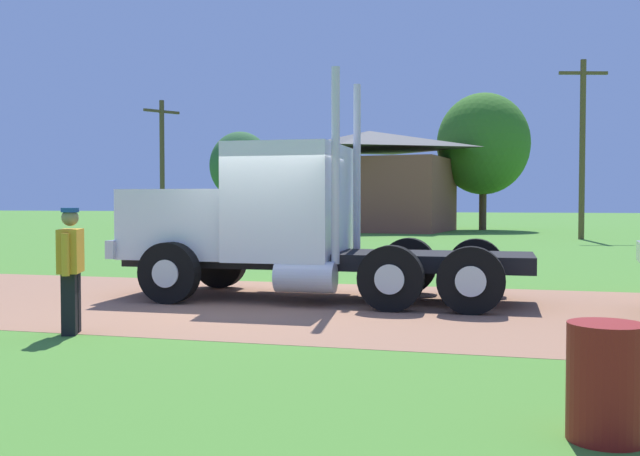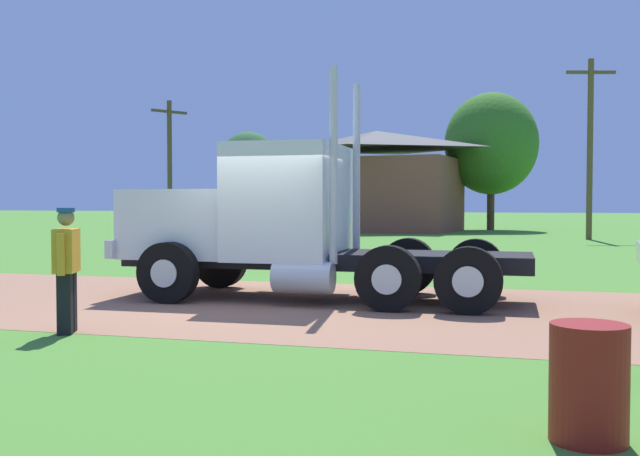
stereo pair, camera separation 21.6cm
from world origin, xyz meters
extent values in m
plane|color=#4A832D|center=(0.00, 0.00, 0.00)|extent=(200.00, 200.00, 0.00)
cube|color=#9C6D50|center=(0.00, 0.00, 0.00)|extent=(120.00, 6.58, 0.01)
cube|color=black|center=(0.94, 0.93, 0.72)|extent=(7.21, 1.73, 0.28)
cube|color=white|center=(-1.64, 0.88, 1.34)|extent=(2.07, 2.12, 1.25)
cube|color=silver|center=(-2.70, 0.86, 0.90)|extent=(0.21, 2.28, 0.32)
cube|color=white|center=(0.29, 0.92, 1.74)|extent=(1.87, 2.41, 2.04)
cube|color=#2D3D4C|center=(-0.64, 0.90, 2.14)|extent=(0.08, 1.98, 0.90)
cylinder|color=silver|center=(1.34, 0.00, 2.33)|extent=(0.14, 0.14, 3.23)
cylinder|color=silver|center=(1.30, 1.88, 2.33)|extent=(0.14, 0.14, 3.23)
cylinder|color=silver|center=(0.86, -0.11, 0.50)|extent=(1.01, 0.54, 0.52)
cylinder|color=black|center=(-1.51, -0.31, 0.53)|extent=(1.06, 0.32, 1.05)
cylinder|color=silver|center=(-1.51, -0.47, 0.53)|extent=(0.47, 0.05, 0.47)
cylinder|color=black|center=(-1.56, 2.07, 0.53)|extent=(1.06, 0.32, 1.05)
cylinder|color=silver|center=(-1.56, 2.23, 0.53)|extent=(0.47, 0.05, 0.47)
cylinder|color=black|center=(3.55, -0.20, 0.53)|extent=(1.06, 0.32, 1.05)
cylinder|color=silver|center=(3.55, -0.36, 0.53)|extent=(0.47, 0.05, 0.47)
cylinder|color=black|center=(3.50, 2.17, 0.53)|extent=(1.06, 0.32, 1.05)
cylinder|color=silver|center=(3.50, 2.33, 0.53)|extent=(0.47, 0.05, 0.47)
cylinder|color=black|center=(2.30, -0.23, 0.53)|extent=(1.06, 0.32, 1.05)
cylinder|color=silver|center=(2.30, -0.39, 0.53)|extent=(0.47, 0.05, 0.47)
cylinder|color=black|center=(2.25, 2.15, 0.53)|extent=(1.06, 0.32, 1.05)
cylinder|color=silver|center=(2.25, 2.31, 0.53)|extent=(0.47, 0.05, 0.47)
cube|color=gold|center=(-1.46, -3.28, 1.10)|extent=(0.42, 0.55, 0.57)
sphere|color=olive|center=(-1.46, -3.28, 1.54)|extent=(0.22, 0.22, 0.22)
cylinder|color=#1E478C|center=(-1.46, -3.28, 1.64)|extent=(0.23, 0.23, 0.06)
cube|color=black|center=(-1.49, -3.18, 0.41)|extent=(0.23, 0.21, 0.81)
cube|color=black|center=(-1.42, -3.38, 0.41)|extent=(0.23, 0.21, 0.81)
cylinder|color=gold|center=(-1.56, -3.00, 1.07)|extent=(0.10, 0.10, 0.55)
cylinder|color=gold|center=(-1.35, -3.55, 1.07)|extent=(0.10, 0.10, 0.55)
cylinder|color=maroon|center=(4.85, -6.08, 0.43)|extent=(0.56, 0.56, 0.87)
cube|color=brown|center=(-4.06, 30.66, 2.09)|extent=(9.70, 7.65, 4.17)
pyramid|color=#464646|center=(-4.06, 30.66, 5.27)|extent=(10.19, 8.04, 1.10)
cube|color=black|center=(-5.80, 27.50, 1.10)|extent=(1.79, 0.28, 2.20)
cylinder|color=brown|center=(-14.40, 24.92, 3.60)|extent=(0.26, 0.26, 7.20)
cube|color=brown|center=(-14.40, 24.92, 6.60)|extent=(1.24, 1.97, 0.14)
cylinder|color=brown|center=(7.12, 23.60, 4.06)|extent=(0.26, 0.26, 8.11)
cube|color=brown|center=(7.12, 23.60, 7.51)|extent=(2.15, 0.74, 0.14)
cylinder|color=#513823|center=(-15.32, 39.16, 1.26)|extent=(0.44, 0.44, 2.53)
ellipsoid|color=#306132|center=(-15.32, 39.16, 4.33)|extent=(4.51, 4.51, 4.96)
cylinder|color=#513823|center=(2.33, 33.47, 1.48)|extent=(0.44, 0.44, 2.95)
ellipsoid|color=#366F21|center=(2.33, 33.47, 5.15)|extent=(5.51, 5.51, 6.06)
camera|label=1|loc=(4.19, -11.80, 1.76)|focal=41.46mm
camera|label=2|loc=(4.40, -11.74, 1.76)|focal=41.46mm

